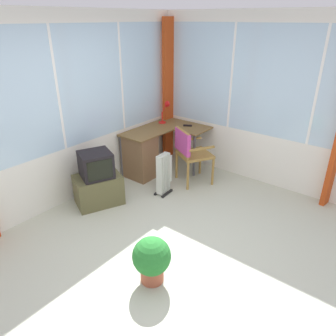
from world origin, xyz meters
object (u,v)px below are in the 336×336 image
at_px(tv_remote, 188,125).
at_px(space_heater, 164,173).
at_px(wooden_armchair, 188,149).
at_px(potted_plant, 152,258).
at_px(desk, 144,153).
at_px(desk_lamp, 167,108).
at_px(tv_on_stand, 98,182).

height_order(tv_remote, space_heater, tv_remote).
distance_m(tv_remote, wooden_armchair, 0.68).
height_order(wooden_armchair, potted_plant, wooden_armchair).
xyz_separation_m(space_heater, potted_plant, (-1.49, -1.05, -0.05)).
xyz_separation_m(desk, space_heater, (-0.26, -0.65, -0.08)).
bearing_deg(desk_lamp, tv_remote, -82.37).
bearing_deg(space_heater, wooden_armchair, -9.40).
relative_size(desk_lamp, tv_on_stand, 0.49).
bearing_deg(tv_remote, potted_plant, 177.36).
relative_size(desk_lamp, potted_plant, 0.77).
distance_m(desk_lamp, tv_on_stand, 1.92).
relative_size(desk_lamp, space_heater, 0.60).
distance_m(tv_on_stand, space_heater, 0.99).
bearing_deg(tv_on_stand, desk, 5.45).
bearing_deg(desk, tv_remote, -24.22).
bearing_deg(potted_plant, space_heater, 35.20).
height_order(tv_remote, potted_plant, tv_remote).
relative_size(desk, tv_remote, 8.77).
distance_m(desk, desk_lamp, 0.93).
relative_size(tv_on_stand, potted_plant, 1.57).
distance_m(wooden_armchair, potted_plant, 2.23).
xyz_separation_m(desk_lamp, tv_on_stand, (-1.79, -0.17, -0.66)).
height_order(desk_lamp, potted_plant, desk_lamp).
relative_size(tv_remote, space_heater, 0.23).
distance_m(desk, wooden_armchair, 0.79).
relative_size(wooden_armchair, potted_plant, 1.80).
relative_size(desk, potted_plant, 2.60).
bearing_deg(desk, potted_plant, -135.68).
distance_m(wooden_armchair, tv_on_stand, 1.48).
xyz_separation_m(wooden_armchair, potted_plant, (-1.98, -0.97, -0.31)).
height_order(desk, potted_plant, desk).
bearing_deg(tv_remote, desk, 124.74).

